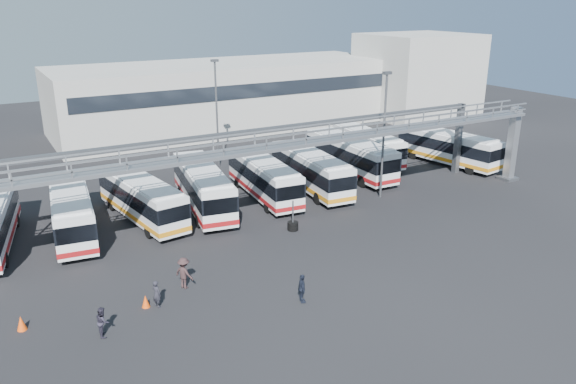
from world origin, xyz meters
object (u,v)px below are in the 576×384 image
bus_8 (367,145)px  pedestrian_b (103,321)px  pedestrian_a (157,294)px  bus_5 (264,177)px  pedestrian_d (302,289)px  light_pole_mid (384,129)px  cone_right (146,301)px  bus_3 (142,198)px  bus_6 (311,169)px  tire_stack (293,225)px  bus_4 (203,186)px  bus_7 (350,155)px  cone_left (21,323)px  bus_2 (71,210)px  bus_9 (448,147)px  light_pole_back (217,108)px  pedestrian_c (184,273)px

bus_8 → pedestrian_b: bus_8 is taller
pedestrian_a → pedestrian_b: same height
bus_5 → pedestrian_d: 17.09m
light_pole_mid → cone_right: size_ratio=14.89×
bus_3 → bus_8: size_ratio=1.02×
bus_6 → tire_stack: bus_6 is taller
tire_stack → pedestrian_a: bearing=-154.7°
bus_3 → bus_4: bus_4 is taller
bus_6 → bus_3: bearing=-175.8°
bus_7 → cone_left: (-29.19, -13.04, -1.52)m
bus_5 → bus_6: 4.37m
bus_2 → bus_3: bus_2 is taller
bus_4 → bus_9: bus_4 is taller
light_pole_back → bus_6: 11.97m
bus_9 → bus_3: bearing=170.9°
bus_3 → bus_6: 14.41m
bus_3 → bus_7: (19.84, 1.65, 0.13)m
bus_4 → tire_stack: bus_4 is taller
light_pole_back → bus_5: 11.10m
bus_7 → bus_5: bearing=-169.7°
light_pole_back → bus_7: light_pole_back is taller
light_pole_mid → pedestrian_a: size_ratio=6.69×
light_pole_back → pedestrian_b: bearing=-124.0°
bus_8 → pedestrian_d: bearing=-128.2°
light_pole_mid → pedestrian_b: 26.53m
bus_8 → pedestrian_c: size_ratio=5.70×
light_pole_mid → bus_7: bearing=77.4°
pedestrian_a → tire_stack: (11.49, 5.43, -0.39)m
tire_stack → pedestrian_b: bearing=-155.1°
pedestrian_b → tire_stack: size_ratio=0.69×
light_pole_mid → bus_6: (-4.04, 4.40, -3.90)m
bus_9 → pedestrian_a: (-33.02, -12.22, -1.03)m
light_pole_back → pedestrian_d: light_pole_back is taller
bus_6 → pedestrian_a: bus_6 is taller
bus_5 → pedestrian_a: size_ratio=7.06×
bus_8 → bus_9: 7.89m
bus_2 → tire_stack: (13.56, -6.91, -1.43)m
bus_3 → bus_8: bearing=2.5°
bus_3 → bus_5: (10.05, 0.01, 0.01)m
light_pole_back → bus_2: (-15.36, -10.59, -3.93)m
light_pole_mid → pedestrian_c: light_pole_mid is taller
bus_9 → tire_stack: 22.62m
light_pole_mid → cone_right: bearing=-160.7°
tire_stack → bus_8: bearing=37.2°
bus_5 → bus_6: (4.36, -0.24, 0.05)m
bus_3 → pedestrian_c: 11.37m
bus_6 → bus_7: bearing=24.1°
light_pole_mid → light_pole_back: same height
bus_5 → bus_3: bearing=-174.6°
pedestrian_c → cone_right: pedestrian_c is taller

